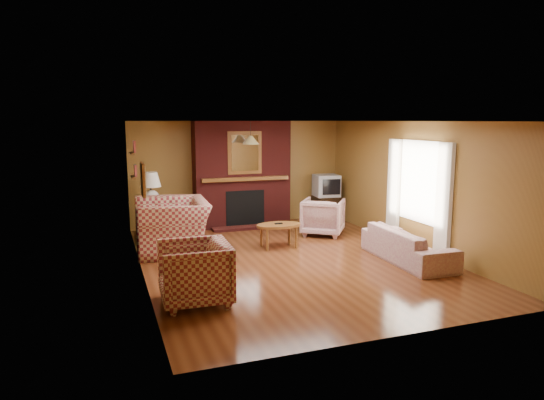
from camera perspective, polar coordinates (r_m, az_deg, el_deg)
name	(u,v)px	position (r m, az deg, el deg)	size (l,w,h in m)	color
floor	(290,260)	(8.57, 2.12, -7.02)	(6.50, 6.50, 0.00)	#4D2410
ceiling	(291,121)	(8.22, 2.23, 9.25)	(6.50, 6.50, 0.00)	white
wall_back	(239,173)	(11.37, -3.92, 3.21)	(6.50, 6.50, 0.00)	olive
wall_front	(401,233)	(5.48, 14.90, -3.79)	(6.50, 6.50, 0.00)	olive
wall_left	(140,200)	(7.75, -15.26, 0.00)	(6.50, 6.50, 0.00)	olive
wall_right	(413,186)	(9.52, 16.30, 1.65)	(6.50, 6.50, 0.00)	olive
fireplace	(242,175)	(11.12, -3.55, 2.98)	(2.20, 0.82, 2.40)	#48110F
window_right	(418,191)	(9.34, 16.76, 1.03)	(0.10, 1.85, 2.00)	beige
bookshelf	(134,160)	(9.58, -15.94, 4.52)	(0.09, 0.55, 0.71)	brown
botanical_print	(143,180)	(7.41, -14.94, 2.33)	(0.05, 0.40, 0.50)	brown
pendant_light	(251,140)	(10.40, -2.54, 7.07)	(0.36, 0.36, 0.48)	black
plaid_loveseat	(172,226)	(9.21, -11.67, -2.97)	(1.48, 1.29, 0.96)	maroon
plaid_armchair	(195,273)	(6.56, -9.09, -8.46)	(0.90, 0.92, 0.84)	maroon
floral_sofa	(408,245)	(8.75, 15.69, -5.09)	(1.95, 0.76, 0.57)	#C2B896
floral_armchair	(323,217)	(10.37, 6.03, -1.98)	(0.82, 0.85, 0.77)	#C2B896
coffee_table	(279,227)	(9.27, 0.78, -3.20)	(0.87, 0.54, 0.48)	brown
side_table	(152,222)	(10.34, -13.92, -2.52)	(0.50, 0.50, 0.67)	brown
table_lamp	(151,187)	(10.22, -14.08, 1.46)	(0.42, 0.42, 0.70)	silver
tv_stand	(326,208)	(11.81, 6.36, -1.00)	(0.56, 0.51, 0.61)	black
crt_tv	(326,185)	(11.71, 6.42, 1.71)	(0.62, 0.61, 0.52)	#A7AAAF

